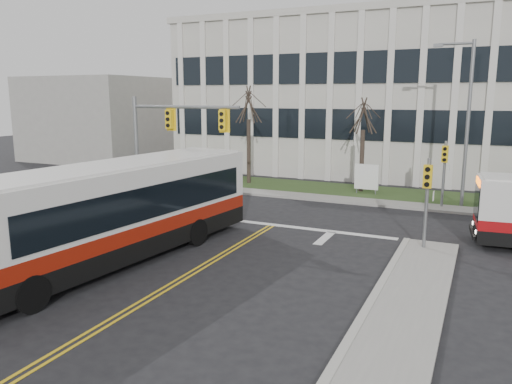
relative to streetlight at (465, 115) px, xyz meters
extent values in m
plane|color=black|center=(-8.03, -16.20, -5.19)|extent=(120.00, 120.00, 0.00)
cube|color=#9E9B93|center=(-3.03, -1.00, -5.12)|extent=(44.00, 1.60, 0.14)
cube|color=#334C20|center=(-3.03, 1.80, -5.13)|extent=(44.00, 5.00, 0.12)
cube|color=beige|center=(-3.03, 13.80, 0.81)|extent=(40.00, 16.00, 12.00)
cube|color=#9E9B93|center=(-34.03, 9.80, -1.19)|extent=(12.00, 12.00, 8.00)
cylinder|color=slate|center=(-15.33, -9.00, -2.09)|extent=(0.22, 0.22, 6.20)
cylinder|color=slate|center=(-12.33, -9.00, 0.51)|extent=(6.00, 0.16, 0.16)
cube|color=yellow|center=(-13.13, -9.15, -0.09)|extent=(0.34, 0.24, 0.92)
cube|color=yellow|center=(-10.13, -9.15, -0.09)|extent=(0.34, 0.24, 0.92)
cylinder|color=slate|center=(-0.83, -9.20, -3.29)|extent=(0.14, 0.14, 3.80)
cube|color=yellow|center=(-0.83, -9.40, -2.09)|extent=(0.34, 0.24, 0.92)
cylinder|color=slate|center=(-0.83, -0.70, -3.29)|extent=(0.14, 0.14, 3.80)
cube|color=yellow|center=(-0.83, -0.90, -2.09)|extent=(0.34, 0.24, 0.92)
cylinder|color=slate|center=(0.17, 0.00, -0.59)|extent=(0.20, 0.20, 9.20)
cylinder|color=slate|center=(-0.73, 0.00, 3.81)|extent=(1.80, 0.14, 0.14)
cube|color=slate|center=(-1.63, 0.00, 3.76)|extent=(0.50, 0.25, 0.18)
cylinder|color=slate|center=(-6.13, 1.30, -4.69)|extent=(0.08, 0.08, 1.00)
cylinder|color=slate|center=(-4.93, 1.30, -4.69)|extent=(0.08, 0.08, 1.00)
cube|color=white|center=(-5.53, 1.30, -3.99)|extent=(1.50, 0.12, 1.60)
cylinder|color=#42352B|center=(-14.03, 1.80, -2.88)|extent=(0.28, 0.28, 4.62)
cylinder|color=#42352B|center=(-6.03, 2.00, -3.15)|extent=(0.28, 0.28, 4.09)
camera|label=1|loc=(1.14, -29.89, 1.03)|focal=35.00mm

